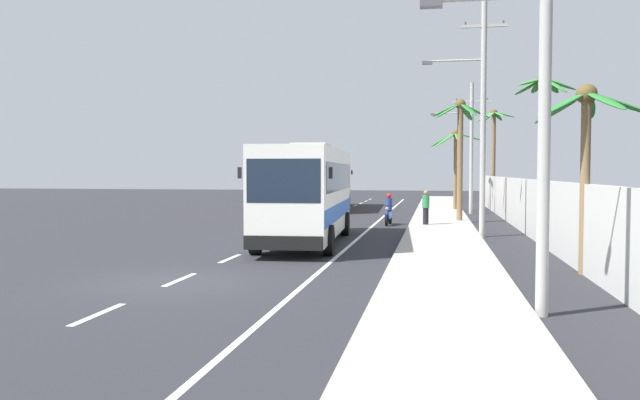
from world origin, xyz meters
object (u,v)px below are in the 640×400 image
(utility_pole_nearest, at_px, (540,90))
(palm_second, at_px, (586,133))
(pedestrian_near_kerb, at_px, (426,207))
(palm_nearest, at_px, (494,141))
(coach_bus_far_lane, at_px, (325,182))
(palm_farthest, at_px, (543,114))
(utility_pole_far, at_px, (470,143))
(coach_bus_foreground, at_px, (307,191))
(utility_pole_mid, at_px, (481,111))
(palm_third, at_px, (455,149))
(motorcycle_beside_bus, at_px, (389,212))
(palm_fourth, at_px, (460,138))

(utility_pole_nearest, bearing_deg, palm_second, 69.52)
(pedestrian_near_kerb, height_order, palm_nearest, palm_nearest)
(coach_bus_far_lane, distance_m, utility_pole_nearest, 35.48)
(coach_bus_far_lane, height_order, palm_farthest, palm_farthest)
(utility_pole_far, bearing_deg, coach_bus_far_lane, 161.50)
(coach_bus_foreground, height_order, utility_pole_mid, utility_pole_mid)
(coach_bus_foreground, distance_m, palm_farthest, 10.56)
(utility_pole_mid, bearing_deg, pedestrian_near_kerb, 118.23)
(utility_pole_far, relative_size, palm_nearest, 1.11)
(pedestrian_near_kerb, height_order, palm_third, palm_third)
(motorcycle_beside_bus, height_order, palm_farthest, palm_farthest)
(motorcycle_beside_bus, xyz_separation_m, palm_third, (3.77, 12.67, 3.75))
(motorcycle_beside_bus, height_order, pedestrian_near_kerb, pedestrian_near_kerb)
(coach_bus_far_lane, bearing_deg, utility_pole_mid, -61.89)
(motorcycle_beside_bus, relative_size, palm_fourth, 0.29)
(coach_bus_foreground, bearing_deg, motorcycle_beside_bus, 74.43)
(utility_pole_mid, bearing_deg, palm_nearest, 83.84)
(coach_bus_far_lane, bearing_deg, utility_pole_far, -18.50)
(palm_fourth, bearing_deg, palm_farthest, -67.45)
(utility_pole_mid, bearing_deg, coach_bus_far_lane, 118.11)
(utility_pole_mid, distance_m, utility_pole_far, 15.27)
(coach_bus_foreground, distance_m, utility_pole_nearest, 13.69)
(utility_pole_mid, relative_size, palm_second, 1.96)
(palm_fourth, bearing_deg, pedestrian_near_kerb, -119.59)
(pedestrian_near_kerb, height_order, palm_farthest, palm_farthest)
(coach_bus_far_lane, bearing_deg, utility_pole_nearest, -73.51)
(coach_bus_far_lane, bearing_deg, coach_bus_foreground, -81.98)
(utility_pole_mid, xyz_separation_m, palm_fourth, (-0.58, 7.54, -0.78))
(coach_bus_far_lane, height_order, palm_nearest, palm_nearest)
(coach_bus_foreground, xyz_separation_m, motorcycle_beside_bus, (2.53, 9.08, -1.38))
(pedestrian_near_kerb, bearing_deg, utility_pole_nearest, -14.10)
(palm_second, bearing_deg, coach_bus_foreground, 145.81)
(palm_nearest, xyz_separation_m, palm_third, (-3.21, -6.68, -0.83))
(utility_pole_nearest, height_order, palm_fourth, utility_pole_nearest)
(coach_bus_far_lane, distance_m, palm_second, 30.96)
(motorcycle_beside_bus, xyz_separation_m, utility_pole_nearest, (4.37, -20.68, 3.70))
(motorcycle_beside_bus, bearing_deg, palm_third, 73.41)
(palm_fourth, bearing_deg, coach_bus_far_lane, 130.14)
(coach_bus_foreground, distance_m, palm_third, 22.77)
(palm_third, relative_size, palm_farthest, 0.83)
(utility_pole_nearest, distance_m, utility_pole_mid, 15.29)
(utility_pole_nearest, height_order, palm_second, utility_pole_nearest)
(motorcycle_beside_bus, xyz_separation_m, palm_farthest, (6.85, -5.39, 4.54))
(utility_pole_mid, relative_size, palm_nearest, 1.30)
(motorcycle_beside_bus, distance_m, palm_fourth, 5.83)
(coach_bus_foreground, relative_size, utility_pole_far, 1.23)
(palm_nearest, bearing_deg, palm_third, -115.66)
(motorcycle_beside_bus, xyz_separation_m, palm_nearest, (6.98, 19.34, 4.58))
(coach_bus_foreground, distance_m, palm_fourth, 13.08)
(utility_pole_far, bearing_deg, palm_third, 106.76)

